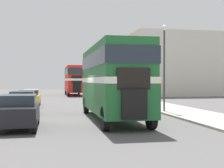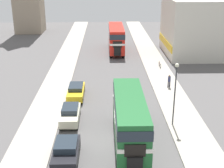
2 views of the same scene
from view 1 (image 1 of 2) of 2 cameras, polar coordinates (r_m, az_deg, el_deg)
name	(u,v)px [view 1 (image 1 of 2)]	position (r m, az deg, el deg)	size (l,w,h in m)	color
ground_plane	(90,120)	(17.77, -4.08, -6.50)	(120.00, 120.00, 0.00)	#565454
sidewalk_right	(200,116)	(19.75, 15.85, -5.62)	(3.50, 120.00, 0.12)	#A8A093
double_decker_bus	(112,76)	(17.51, 0.01, 1.39)	(2.41, 9.61, 4.08)	#1E602D
bus_distant	(74,78)	(47.26, -6.94, 1.07)	(2.43, 10.14, 4.29)	red
car_parked_near	(18,111)	(15.06, -16.88, -4.77)	(1.84, 4.04, 1.55)	black
car_parked_mid	(22,102)	(21.38, -16.05, -3.22)	(1.66, 4.09, 1.50)	beige
car_parked_far	(29,98)	(27.21, -14.89, -2.47)	(1.72, 4.56, 1.40)	gold
pedestrian_walking	(145,92)	(30.87, 6.01, -1.53)	(0.33, 0.33, 1.62)	#282833
bicycle_on_pavement	(128,94)	(38.65, 2.90, -1.91)	(0.05, 1.76, 0.78)	black
street_lamp	(164,55)	(21.63, 9.53, 5.27)	(0.36, 0.36, 5.86)	#38383D
shop_building_block	(181,65)	(49.40, 12.57, 3.34)	(16.69, 11.52, 9.08)	beige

